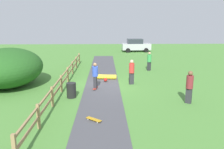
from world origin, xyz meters
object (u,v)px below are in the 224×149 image
at_px(skateboard_loose, 94,119).
at_px(parked_car_silver, 136,45).
at_px(trash_bin, 71,90).
at_px(bystander_red, 132,71).
at_px(bystander_green, 149,60).
at_px(skater_riding, 95,75).
at_px(skater_fallen, 107,77).
at_px(bush_large, 8,67).
at_px(bystander_maroon, 189,85).

xyz_separation_m(skateboard_loose, parked_car_silver, (5.09, 24.05, 0.87)).
bearing_deg(trash_bin, parked_car_silver, 72.37).
relative_size(trash_bin, bystander_red, 0.50).
xyz_separation_m(trash_bin, parked_car_silver, (6.58, 20.70, 0.51)).
height_order(bystander_green, bystander_red, bystander_red).
xyz_separation_m(skater_riding, bystander_red, (2.56, 1.17, -0.02)).
bearing_deg(trash_bin, skater_fallen, 63.26).
height_order(trash_bin, bystander_red, bystander_red).
distance_m(bush_large, parked_car_silver, 21.33).
height_order(bystander_red, parked_car_silver, parked_car_silver).
height_order(bush_large, parked_car_silver, bush_large).
height_order(skater_fallen, bystander_green, bystander_green).
xyz_separation_m(bush_large, bystander_red, (8.62, 0.24, -0.35)).
xyz_separation_m(bystander_green, bystander_red, (-2.15, -4.62, 0.04)).
height_order(bystander_maroon, bystander_red, bystander_maroon).
distance_m(skater_fallen, parked_car_silver, 17.09).
relative_size(skateboard_loose, parked_car_silver, 0.18).
bearing_deg(skater_riding, bystander_maroon, -28.11).
relative_size(skater_riding, skater_fallen, 1.14).
bearing_deg(bystander_maroon, skater_riding, 151.89).
bearing_deg(bystander_red, bush_large, -178.41).
bearing_deg(skater_fallen, parked_car_silver, 74.88).
relative_size(skater_fallen, bystander_green, 0.90).
xyz_separation_m(skateboard_loose, bystander_red, (2.43, 6.18, 0.90)).
bearing_deg(skater_riding, bystander_red, 24.46).
distance_m(trash_bin, parked_car_silver, 21.73).
relative_size(skater_riding, bystander_maroon, 0.96).
relative_size(bystander_maroon, parked_car_silver, 0.43).
xyz_separation_m(skater_riding, parked_car_silver, (5.22, 19.03, -0.05)).
distance_m(bystander_maroon, bystander_red, 4.83).
bearing_deg(parked_car_silver, skater_fallen, -105.12).
xyz_separation_m(trash_bin, bystander_green, (6.07, 7.46, 0.50)).
bearing_deg(bystander_red, parked_car_silver, 81.53).
bearing_deg(bystander_green, skater_fallen, -140.60).
bearing_deg(parked_car_silver, skater_riding, -105.35).
xyz_separation_m(skater_riding, skater_fallen, (0.77, 2.54, -0.81)).
height_order(skater_riding, bystander_red, skater_riding).
relative_size(trash_bin, skater_riding, 0.51).
height_order(skateboard_loose, bystander_red, bystander_red).
bearing_deg(skater_fallen, skateboard_loose, -94.80).
bearing_deg(bystander_maroon, bystander_red, 124.34).
bearing_deg(skater_riding, skateboard_loose, -88.49).
height_order(skater_riding, bystander_green, skater_riding).
distance_m(bystander_green, parked_car_silver, 13.25).
relative_size(skater_riding, skateboard_loose, 2.35).
distance_m(bush_large, bystander_green, 11.83).
relative_size(bystander_red, parked_car_silver, 0.42).
bearing_deg(skater_riding, bush_large, 171.31).
distance_m(skater_fallen, skateboard_loose, 7.59).
xyz_separation_m(bush_large, bystander_green, (10.77, 4.86, -0.39)).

